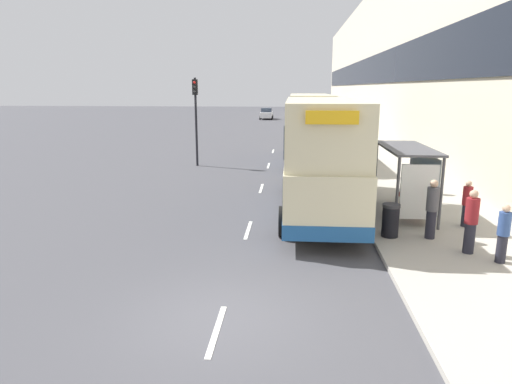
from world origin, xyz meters
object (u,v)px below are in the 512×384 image
car_1 (302,128)px  car_3 (266,114)px  pedestrian_at_shelter (419,173)px  pedestrian_2 (432,209)px  pedestrian_3 (467,203)px  car_2 (298,121)px  traffic_light_far_kerb (196,108)px  car_0 (304,115)px  pedestrian_4 (503,233)px  litter_bin (390,220)px  double_decker_bus_near (319,154)px  bus_shelter (413,169)px  double_decker_bus_ahead (310,127)px  pedestrian_1 (471,221)px

car_1 → car_3: car_1 is taller
pedestrian_at_shelter → pedestrian_2: size_ratio=0.96×
pedestrian_2 → pedestrian_3: pedestrian_2 is taller
car_2 → car_3: car_2 is taller
pedestrian_2 → traffic_light_far_kerb: 17.14m
car_0 → car_2: size_ratio=0.99×
pedestrian_4 → litter_bin: 3.22m
pedestrian_at_shelter → litter_bin: size_ratio=1.70×
double_decker_bus_near → pedestrian_4: size_ratio=6.31×
bus_shelter → car_3: (-8.35, 54.36, -1.03)m
pedestrian_at_shelter → litter_bin: 6.87m
car_0 → litter_bin: size_ratio=4.32×
car_0 → pedestrian_at_shelter: (3.99, -47.57, 0.17)m
car_1 → litter_bin: size_ratio=3.65×
double_decker_bus_ahead → pedestrian_2: double_decker_bus_ahead is taller
car_2 → litter_bin: bearing=-86.4°
pedestrian_2 → pedestrian_3: bearing=41.7°
car_1 → pedestrian_3: (4.95, -30.04, 0.09)m
pedestrian_1 → pedestrian_3: 2.76m
double_decker_bus_near → pedestrian_at_shelter: 5.69m
pedestrian_3 → litter_bin: bearing=-154.7°
car_3 → pedestrian_3: (9.88, -55.57, 0.10)m
bus_shelter → car_0: (-2.68, 51.44, -0.99)m
car_2 → pedestrian_2: size_ratio=2.47×
car_3 → car_2: bearing=105.5°
bus_shelter → pedestrian_at_shelter: bus_shelter is taller
car_1 → car_3: bearing=100.9°
car_0 → pedestrian_1: pedestrian_1 is taller
car_1 → pedestrian_4: pedestrian_4 is taller
car_0 → traffic_light_far_kerb: bearing=-100.5°
bus_shelter → double_decker_bus_near: size_ratio=0.42×
bus_shelter → car_2: (-3.74, 37.70, -1.00)m
bus_shelter → pedestrian_1: size_ratio=2.29×
double_decker_bus_near → bus_shelter: bearing=-13.2°
car_0 → pedestrian_3: 52.82m
pedestrian_at_shelter → pedestrian_4: 8.38m
car_2 → litter_bin: (2.52, -40.21, -0.21)m
bus_shelter → car_3: size_ratio=0.98×
car_2 → pedestrian_2: 40.46m
double_decker_bus_ahead → traffic_light_far_kerb: (-6.94, -2.08, 1.26)m
double_decker_bus_near → traffic_light_far_kerb: traffic_light_far_kerb is taller
bus_shelter → litter_bin: (-1.22, -2.51, -1.21)m
car_0 → pedestrian_at_shelter: size_ratio=2.55×
pedestrian_1 → traffic_light_far_kerb: (-10.87, 14.83, 2.47)m
pedestrian_1 → pedestrian_4: pedestrian_1 is taller
pedestrian_at_shelter → pedestrian_3: pedestrian_at_shelter is taller
pedestrian_at_shelter → pedestrian_2: 6.59m
double_decker_bus_ahead → car_2: double_decker_bus_ahead is taller
pedestrian_3 → car_2: bearing=97.7°
bus_shelter → car_3: bearing=98.7°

